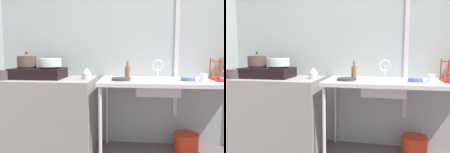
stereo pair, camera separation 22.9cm
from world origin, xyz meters
The scene contains 17 objects.
wall_back centered at (0.00, 1.52, 1.23)m, with size 4.65×0.10×2.46m, color #9EA6A5.
wall_metal_strip centered at (0.29, 1.46, 1.35)m, with size 0.05×0.01×1.97m, color silver.
counter_concrete centered at (-1.27, 1.15, 0.43)m, with size 1.18×0.63×0.86m, color gray.
counter_sink centered at (0.21, 1.15, 0.80)m, with size 1.62×0.63×0.86m.
stove centered at (-1.31, 1.15, 0.92)m, with size 0.57×0.37×0.14m.
pot_on_left_burner centered at (-1.45, 1.15, 1.07)m, with size 0.22×0.22×0.17m.
pot_on_right_burner centered at (-1.18, 1.15, 1.04)m, with size 0.26×0.26×0.09m.
pot_beside_stove centered at (-1.66, 0.99, 0.91)m, with size 0.16×0.16×0.11m.
percolator centered at (-0.75, 1.14, 0.92)m, with size 0.10×0.10×0.13m.
sink_basin centered at (0.03, 1.13, 0.78)m, with size 0.45×0.28×0.16m, color silver.
faucet centered at (0.04, 1.25, 1.00)m, with size 0.13×0.08×0.22m.
frying_pan centered at (-0.36, 1.09, 0.87)m, with size 0.21×0.21×0.03m, color #313031.
cup_by_rack centered at (0.49, 1.04, 0.90)m, with size 0.07×0.07×0.08m, color white.
small_bowl_on_drainboard centered at (0.35, 1.12, 0.88)m, with size 0.15×0.15×0.04m, color #5065A7.
bottle_by_sink centered at (-0.29, 1.20, 0.94)m, with size 0.06×0.06×0.20m.
utensil_jar centered at (0.74, 1.41, 0.90)m, with size 0.08×0.07×0.22m.
bucket_on_floor centered at (0.39, 1.25, 0.11)m, with size 0.28×0.28×0.22m, color red.
Camera 1 is at (-0.22, -1.26, 1.17)m, focal length 35.15 mm.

